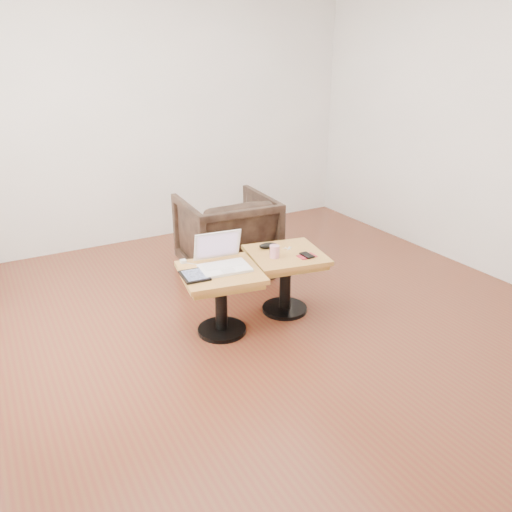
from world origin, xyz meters
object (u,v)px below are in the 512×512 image
side_table_left (221,286)px  laptop (222,260)px  armchair (227,235)px  side_table_right (286,268)px  striped_cup (275,251)px

side_table_left → laptop: (0.04, 0.05, 0.17)m
side_table_left → armchair: bearing=71.2°
laptop → armchair: bearing=69.1°
side_table_left → side_table_right: size_ratio=0.99×
armchair → side_table_left: bearing=65.2°
side_table_left → striped_cup: size_ratio=6.67×
striped_cup → armchair: bearing=86.0°
side_table_left → side_table_right: bearing=14.6°
side_table_left → side_table_right: 0.59m
side_table_right → armchair: armchair is taller
side_table_right → striped_cup: striped_cup is taller
side_table_left → side_table_right: same height
side_table_right → striped_cup: 0.21m
side_table_left → striped_cup: bearing=11.7°
side_table_right → armchair: size_ratio=0.79×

